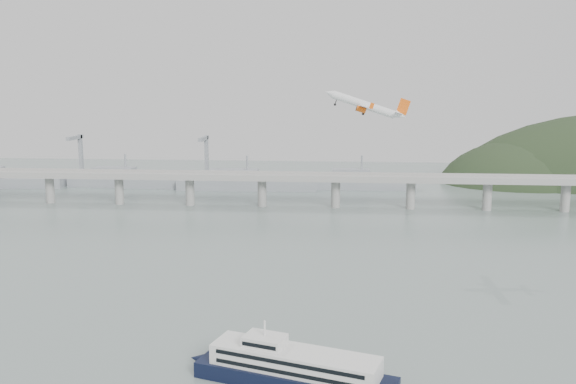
{
  "coord_description": "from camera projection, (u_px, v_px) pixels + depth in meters",
  "views": [
    {
      "loc": [
        21.96,
        -205.24,
        82.31
      ],
      "look_at": [
        0.0,
        55.0,
        36.0
      ],
      "focal_mm": 38.0,
      "sensor_mm": 36.0,
      "label": 1
    }
  ],
  "objects": [
    {
      "name": "ground",
      "position": [
        275.0,
        318.0,
        217.56
      ],
      "size": [
        900.0,
        900.0,
        0.0
      ],
      "primitive_type": "plane",
      "color": "slate",
      "rests_on": "ground"
    },
    {
      "name": "airliner",
      "position": [
        366.0,
        106.0,
        268.84
      ],
      "size": [
        38.46,
        34.68,
        14.61
      ],
      "rotation": [
        0.05,
        -0.31,
        3.1
      ],
      "color": "white",
      "rests_on": "ground"
    },
    {
      "name": "distant_fleet",
      "position": [
        118.0,
        180.0,
        489.42
      ],
      "size": [
        453.0,
        60.9,
        40.0
      ],
      "color": "gray",
      "rests_on": "ground"
    },
    {
      "name": "ferry",
      "position": [
        295.0,
        369.0,
        168.23
      ],
      "size": [
        90.38,
        36.7,
        17.51
      ],
      "rotation": [
        0.0,
        0.0,
        -0.3
      ],
      "color": "black",
      "rests_on": "ground"
    },
    {
      "name": "bridge",
      "position": [
        304.0,
        181.0,
        410.8
      ],
      "size": [
        800.0,
        22.0,
        23.9
      ],
      "color": "gray",
      "rests_on": "ground"
    }
  ]
}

